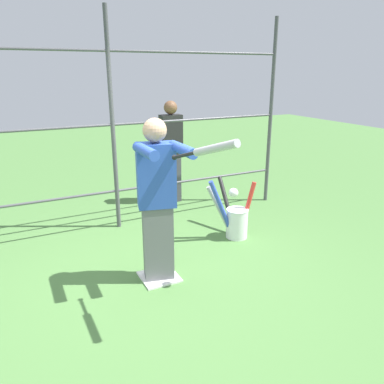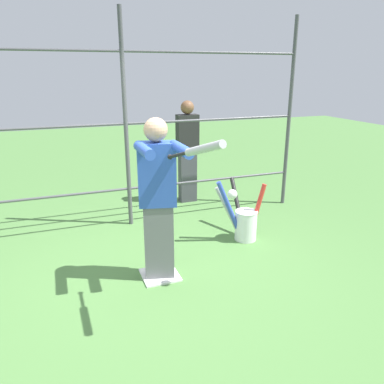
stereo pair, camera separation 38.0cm
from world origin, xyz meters
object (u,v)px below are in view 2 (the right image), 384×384
at_px(baseball_bat_swinging, 199,150).
at_px(softball_in_flight, 232,194).
at_px(bystander_behind_fence, 187,150).
at_px(bat_bucket, 244,221).
at_px(batter, 158,196).

distance_m(baseball_bat_swinging, softball_in_flight, 0.89).
height_order(baseball_bat_swinging, softball_in_flight, baseball_bat_swinging).
bearing_deg(baseball_bat_swinging, bystander_behind_fence, -108.13).
bearing_deg(softball_in_flight, baseball_bat_swinging, 40.33).
height_order(softball_in_flight, bat_bucket, softball_in_flight).
bearing_deg(baseball_bat_swinging, bat_bucket, -129.90).
bearing_deg(softball_in_flight, bat_bucket, -124.58).
xyz_separation_m(batter, baseball_bat_swinging, (-0.10, 0.92, 0.66)).
relative_size(baseball_bat_swinging, bystander_behind_fence, 0.46).
distance_m(batter, baseball_bat_swinging, 1.13).
distance_m(bat_bucket, bystander_behind_fence, 1.86).
height_order(batter, baseball_bat_swinging, batter).
xyz_separation_m(softball_in_flight, bystander_behind_fence, (-0.53, -2.77, -0.15)).
relative_size(batter, bat_bucket, 2.05).
xyz_separation_m(baseball_bat_swinging, softball_in_flight, (-0.52, -0.44, -0.56)).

